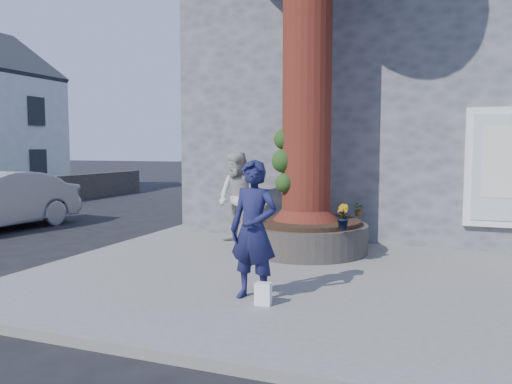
% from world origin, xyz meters
% --- Properties ---
extents(ground, '(120.00, 120.00, 0.00)m').
position_xyz_m(ground, '(0.00, 0.00, 0.00)').
color(ground, black).
rests_on(ground, ground).
extents(pavement, '(9.00, 8.00, 0.12)m').
position_xyz_m(pavement, '(1.50, 1.00, 0.06)').
color(pavement, slate).
rests_on(pavement, ground).
extents(yellow_line, '(0.10, 30.00, 0.01)m').
position_xyz_m(yellow_line, '(-3.05, 1.00, 0.00)').
color(yellow_line, yellow).
rests_on(yellow_line, ground).
extents(stone_shop, '(10.30, 8.30, 6.30)m').
position_xyz_m(stone_shop, '(2.50, 7.20, 3.16)').
color(stone_shop, '#535659').
rests_on(stone_shop, ground).
extents(planter, '(2.30, 2.30, 0.60)m').
position_xyz_m(planter, '(0.80, 2.00, 0.41)').
color(planter, black).
rests_on(planter, pavement).
extents(man, '(0.70, 0.51, 1.79)m').
position_xyz_m(man, '(0.95, -1.12, 1.01)').
color(man, '#171940').
rests_on(man, pavement).
extents(woman, '(1.12, 1.02, 1.87)m').
position_xyz_m(woman, '(-0.68, 2.23, 1.05)').
color(woman, beige).
rests_on(woman, pavement).
extents(shopping_bag, '(0.21, 0.13, 0.28)m').
position_xyz_m(shopping_bag, '(1.16, -1.32, 0.26)').
color(shopping_bag, white).
rests_on(shopping_bag, pavement).
extents(plant_a, '(0.22, 0.17, 0.36)m').
position_xyz_m(plant_a, '(-0.05, 1.15, 0.90)').
color(plant_a, gray).
rests_on(plant_a, planter).
extents(plant_b, '(0.32, 0.32, 0.42)m').
position_xyz_m(plant_b, '(1.65, 1.15, 0.93)').
color(plant_b, gray).
rests_on(plant_b, planter).
extents(plant_c, '(0.18, 0.18, 0.31)m').
position_xyz_m(plant_c, '(1.65, 1.15, 0.88)').
color(plant_c, gray).
rests_on(plant_c, planter).
extents(plant_d, '(0.32, 0.33, 0.28)m').
position_xyz_m(plant_d, '(1.65, 2.85, 0.86)').
color(plant_d, gray).
rests_on(plant_d, planter).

